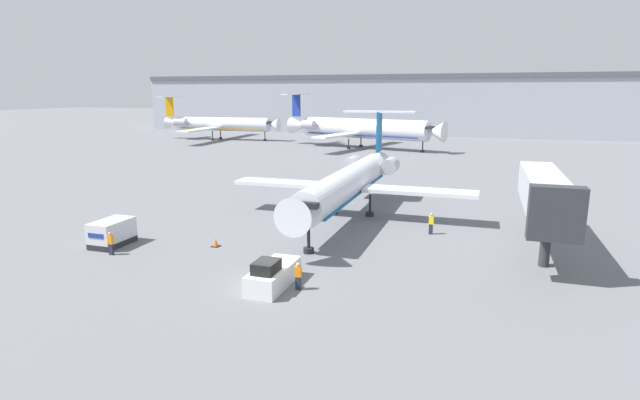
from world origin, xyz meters
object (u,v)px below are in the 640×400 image
Objects in this scene: luggage_cart at (112,233)px; worker_near_tug at (298,276)px; pushback_tug at (273,275)px; worker_by_wing at (431,223)px; worker_on_apron at (111,243)px; traffic_cone_left at (216,243)px; airplane_parked_far_left at (219,124)px; airplane_main at (350,181)px; airplane_parked_far_right at (360,128)px; jet_bridge at (544,194)px.

luggage_cart is 2.02× the size of worker_near_tug.
pushback_tug is 2.66× the size of worker_by_wing.
worker_by_wing is 25.30m from worker_on_apron.
traffic_cone_left is (-15.50, -8.69, -0.66)m from worker_by_wing.
worker_on_apron is 92.37m from airplane_parked_far_left.
airplane_main is 21.78m from worker_on_apron.
airplane_parked_far_right reaches higher than luggage_cart.
worker_by_wing is (8.03, 14.76, 0.22)m from pushback_tug.
traffic_cone_left is 91.49m from airplane_parked_far_left.
airplane_main is 14.93m from traffic_cone_left.
airplane_main reaches higher than pushback_tug.
airplane_parked_far_left reaches higher than pushback_tug.
worker_on_apron is (-15.41, 1.94, 0.01)m from worker_near_tug.
airplane_parked_far_left reaches higher than worker_near_tug.
worker_on_apron is 2.68× the size of traffic_cone_left.
worker_near_tug is at bearing -58.11° from airplane_parked_far_left.
airplane_parked_far_right is at bearing 89.71° from worker_on_apron.
jet_bridge reaches higher than traffic_cone_left.
worker_by_wing is at bearing 29.27° from traffic_cone_left.
airplane_parked_far_right is (-15.03, 77.86, 3.31)m from worker_near_tug.
airplane_parked_far_left is at bearing 119.06° from traffic_cone_left.
jet_bridge is (68.11, -73.65, 0.54)m from airplane_parked_far_left.
airplane_parked_far_right is at bearing 100.93° from worker_near_tug.
airplane_main is at bearing -77.29° from airplane_parked_far_right.
airplane_parked_far_right is at bearing 88.51° from luggage_cart.
airplane_parked_far_right is at bearing 102.71° from airplane_main.
airplane_main reaches higher than luggage_cart.
airplane_parked_far_right is (-13.36, 59.21, 0.70)m from airplane_main.
worker_on_apron is 0.05× the size of airplane_parked_far_left.
luggage_cart reaches higher than worker_near_tug.
airplane_main is at bearing 158.90° from jet_bridge.
worker_near_tug is 16.11m from worker_by_wing.
luggage_cart reaches higher than worker_by_wing.
worker_near_tug is 0.05× the size of airplane_parked_far_right.
worker_by_wing is (8.05, -3.85, -2.53)m from airplane_main.
airplane_main reaches higher than worker_near_tug.
luggage_cart is 5.36× the size of traffic_cone_left.
worker_on_apron is 7.57m from traffic_cone_left.
airplane_parked_far_right is at bearing 94.70° from traffic_cone_left.
airplane_main is 0.79× the size of airplane_parked_far_right.
jet_bridge is at bearing 19.17° from worker_on_apron.
worker_near_tug is 0.99× the size of worker_on_apron.
worker_by_wing is at bearing -71.25° from airplane_parked_far_right.
luggage_cart is at bearing 127.90° from worker_on_apron.
pushback_tug is (0.02, -18.61, -2.75)m from airplane_main.
airplane_parked_far_left is 39.35m from airplane_parked_far_right.
worker_near_tug is (1.68, -18.64, -2.60)m from airplane_main.
jet_bridge is (8.21, -2.43, 3.49)m from worker_by_wing.
airplane_parked_far_left reaches higher than worker_by_wing.
luggage_cart is 2.52m from worker_on_apron.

